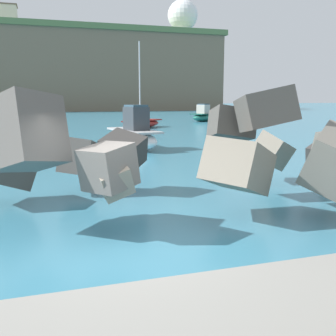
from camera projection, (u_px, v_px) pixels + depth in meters
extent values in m
plane|color=teal|center=(122.00, 250.00, 7.33)|extent=(400.00, 400.00, 0.00)
cube|color=gray|center=(113.00, 178.00, 7.76)|extent=(0.84, 0.91, 0.91)
cube|color=#605B56|center=(78.00, 157.00, 11.43)|extent=(1.32, 1.33, 1.29)
cube|color=slate|center=(331.00, 145.00, 10.79)|extent=(0.92, 1.03, 0.71)
cube|color=#605B56|center=(108.00, 167.00, 7.72)|extent=(1.27, 1.23, 0.96)
cube|color=#3D3A38|center=(13.00, 127.00, 8.36)|extent=(1.04, 1.21, 0.84)
cube|color=gray|center=(272.00, 151.00, 13.10)|extent=(1.48, 1.38, 1.42)
cube|color=#3D3A38|center=(318.00, 153.00, 12.27)|extent=(0.86, 0.83, 0.62)
cube|color=#4C4944|center=(266.00, 110.00, 9.43)|extent=(1.52, 1.53, 1.18)
cube|color=#3D3A38|center=(123.00, 151.00, 11.57)|extent=(1.52, 1.68, 1.31)
cube|color=#605B56|center=(26.00, 133.00, 8.07)|extent=(1.76, 2.01, 1.84)
cube|color=#4C4944|center=(4.00, 167.00, 10.30)|extent=(1.83, 1.71, 1.30)
cube|color=#4C4944|center=(231.00, 124.00, 10.70)|extent=(1.28, 1.27, 1.09)
cube|color=gray|center=(238.00, 167.00, 8.97)|extent=(2.03, 1.91, 1.45)
ellipsoid|color=#1E6656|center=(205.00, 117.00, 48.31)|extent=(4.47, 3.87, 0.95)
cube|color=#164C41|center=(205.00, 114.00, 48.24)|extent=(4.11, 3.56, 0.10)
cube|color=#B7B2A8|center=(203.00, 109.00, 47.91)|extent=(1.66, 1.65, 1.06)
cube|color=#334C5B|center=(203.00, 104.00, 47.80)|extent=(1.50, 1.48, 0.12)
ellipsoid|color=white|center=(134.00, 139.00, 21.90)|extent=(2.49, 5.04, 1.06)
cube|color=#ACACAC|center=(134.00, 130.00, 21.82)|extent=(2.29, 4.63, 0.10)
cube|color=#33383D|center=(136.00, 119.00, 21.39)|extent=(1.21, 1.60, 1.24)
cube|color=#334C5B|center=(136.00, 106.00, 21.27)|extent=(1.09, 1.44, 0.12)
ellipsoid|color=maroon|center=(142.00, 124.00, 37.42)|extent=(4.98, 4.92, 0.74)
cube|color=maroon|center=(142.00, 121.00, 37.36)|extent=(4.58, 4.52, 0.10)
cylinder|color=silver|center=(140.00, 81.00, 36.38)|extent=(0.12, 0.12, 7.10)
cylinder|color=silver|center=(140.00, 111.00, 36.84)|extent=(2.39, 2.34, 0.08)
sphere|color=#E54C1E|center=(23.00, 123.00, 41.48)|extent=(0.44, 0.44, 0.44)
cube|color=#756651|center=(63.00, 75.00, 97.43)|extent=(70.66, 33.97, 16.96)
cube|color=#567547|center=(61.00, 36.00, 95.86)|extent=(72.07, 34.65, 1.20)
cylinder|color=silver|center=(183.00, 35.00, 105.52)|extent=(5.06, 5.06, 2.23)
sphere|color=white|center=(183.00, 15.00, 104.64)|extent=(7.96, 7.96, 7.96)
cube|color=silver|center=(1.00, 20.00, 94.75)|extent=(7.33, 4.34, 6.32)
cube|color=#66564C|center=(0.00, 5.00, 94.18)|extent=(7.69, 4.56, 0.30)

